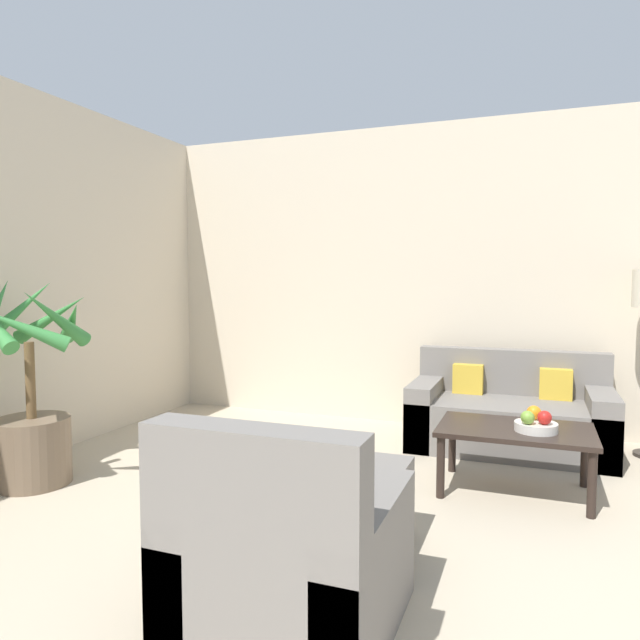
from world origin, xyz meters
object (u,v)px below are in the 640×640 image
sofa_loveseat (509,416)px  orange_fruit (534,413)px  armchair (289,559)px  potted_palm (32,411)px  apple_red (545,418)px  ottoman (339,503)px  fruit_bowl (536,427)px  coffee_table (515,436)px  apple_green (528,417)px

sofa_loveseat → orange_fruit: sofa_loveseat is taller
sofa_loveseat → armchair: armchair is taller
armchair → orange_fruit: bearing=64.9°
potted_palm → apple_red: (3.07, 0.87, 0.03)m
armchair → ottoman: 0.75m
orange_fruit → ottoman: (-0.90, -1.05, -0.30)m
fruit_bowl → apple_red: size_ratio=3.01×
potted_palm → ottoman: bearing=-2.1°
fruit_bowl → armchair: 1.93m
coffee_table → ottoman: 1.31m
orange_fruit → coffee_table: bearing=-171.1°
potted_palm → ottoman: size_ratio=2.07×
apple_green → potted_palm: bearing=-164.2°
potted_palm → apple_green: potted_palm is taller
sofa_loveseat → armchair: 2.83m
sofa_loveseat → apple_green: size_ratio=18.33×
potted_palm → fruit_bowl: size_ratio=5.40×
apple_green → orange_fruit: 0.13m
sofa_loveseat → ottoman: 2.13m
potted_palm → coffee_table: potted_palm is taller
apple_red → ottoman: bearing=-135.4°
orange_fruit → potted_palm: bearing=-162.1°
sofa_loveseat → apple_green: sofa_loveseat is taller
apple_green → armchair: (-0.81, -1.66, -0.23)m
apple_green → coffee_table: bearing=121.8°
apple_red → orange_fruit: orange_fruit is taller
coffee_table → armchair: 1.93m
apple_red → apple_green: size_ratio=1.02×
sofa_loveseat → apple_green: 1.12m
potted_palm → coffee_table: bearing=18.2°
orange_fruit → armchair: (-0.84, -1.79, -0.23)m
potted_palm → ottoman: 2.13m
orange_fruit → ottoman: size_ratio=0.13×
orange_fruit → fruit_bowl: bearing=-79.1°
fruit_bowl → armchair: size_ratio=0.30×
potted_palm → orange_fruit: size_ratio=15.40×
sofa_loveseat → armchair: bearing=-103.6°
fruit_bowl → orange_fruit: (-0.01, 0.07, 0.07)m
coffee_table → fruit_bowl: fruit_bowl is taller
orange_fruit → apple_green: bearing=-104.7°
fruit_bowl → coffee_table: bearing=155.8°
potted_palm → apple_green: (2.97, 0.84, 0.03)m
orange_fruit → armchair: armchair is taller
fruit_bowl → potted_palm: bearing=-163.4°
armchair → ottoman: armchair is taller
coffee_table → apple_green: bearing=-58.2°
orange_fruit → armchair: size_ratio=0.10×
apple_red → coffee_table: bearing=152.1°
potted_palm → armchair: potted_palm is taller
coffee_table → armchair: armchair is taller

